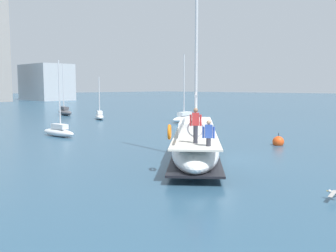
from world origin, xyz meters
TOP-DOWN VIEW (x-y plane):
  - ground_plane at (0.00, 0.00)m, footprint 400.00×400.00m
  - main_sailboat at (-1.62, -0.20)m, footprint 8.93×7.97m
  - moored_sloop_near at (10.25, 24.90)m, footprint 2.69×3.80m
  - moored_sloop_far at (-1.30, 14.28)m, footprint 1.23×3.89m
  - moored_catamaran at (10.79, 33.84)m, footprint 2.12×4.85m
  - moored_ketch_distant at (14.75, 14.88)m, footprint 4.81×1.70m
  - seagull at (-3.19, -7.89)m, footprint 1.11×0.47m
  - mooring_buoy at (6.83, -0.51)m, footprint 0.77×0.77m

SIDE VIEW (x-z plane):
  - ground_plane at x=0.00m, z-range 0.00..0.00m
  - mooring_buoy at x=6.83m, z-range -0.26..0.73m
  - seagull at x=-3.19m, z-range 0.18..0.35m
  - moored_sloop_near at x=10.25m, z-range -2.14..3.01m
  - moored_sloop_far at x=-1.30m, z-range -2.56..3.47m
  - moored_catamaran at x=10.79m, z-range -3.00..4.04m
  - moored_ketch_distant at x=14.75m, z-range -3.20..4.26m
  - main_sailboat at x=-1.62m, z-range -4.85..6.65m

